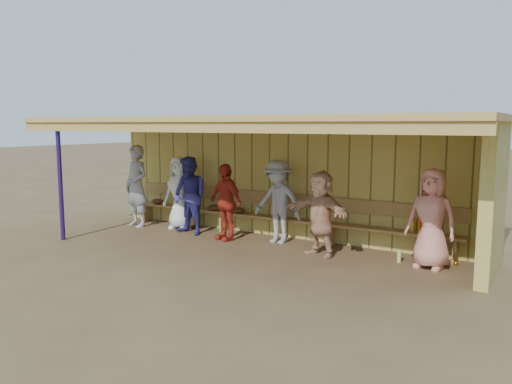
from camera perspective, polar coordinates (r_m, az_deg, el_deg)
ground at (r=9.64m, az=-1.10°, el=-6.43°), size 90.00×90.00×0.00m
player_a at (r=11.86m, az=-13.49°, el=0.67°), size 0.77×0.58×1.89m
player_b at (r=11.40m, az=-8.65°, el=-0.08°), size 0.85×0.59×1.66m
player_c at (r=10.79m, az=-7.58°, el=-0.42°), size 0.89×0.74×1.68m
player_d at (r=10.21m, az=-3.50°, el=-1.14°), size 0.99×0.63×1.58m
player_e at (r=9.92m, az=2.54°, el=-1.12°), size 1.13×0.72×1.67m
player_f at (r=9.03m, az=7.37°, el=-2.42°), size 1.51×0.93×1.56m
player_h at (r=8.65m, az=19.41°, el=-2.89°), size 0.87×0.63×1.66m
dugout_structure at (r=9.76m, az=2.99°, el=3.82°), size 8.80×3.20×2.50m
bench at (r=10.47m, az=2.21°, el=-2.36°), size 7.60×0.34×0.93m
dugout_equipment at (r=10.87m, az=-2.55°, el=-2.18°), size 7.06×0.62×0.80m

